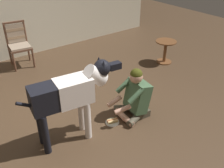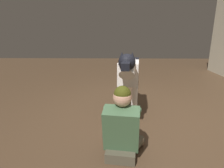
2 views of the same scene
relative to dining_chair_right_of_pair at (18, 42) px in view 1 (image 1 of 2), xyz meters
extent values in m
plane|color=#4A3523|center=(-0.14, -2.70, -0.54)|extent=(14.64, 14.64, 0.00)
cylinder|color=brown|center=(0.17, -0.32, -0.33)|extent=(0.04, 0.04, 0.42)
cylinder|color=brown|center=(-0.24, -0.27, -0.33)|extent=(0.04, 0.04, 0.42)
cylinder|color=brown|center=(0.22, 0.10, -0.33)|extent=(0.04, 0.04, 0.42)
cylinder|color=brown|center=(-0.19, 0.15, -0.33)|extent=(0.04, 0.04, 0.42)
cube|color=brown|center=(-0.01, -0.09, -0.10)|extent=(0.51, 0.51, 0.04)
cube|color=tan|center=(-0.01, -0.09, -0.06)|extent=(0.47, 0.47, 0.04)
cylinder|color=brown|center=(0.22, 0.10, 0.18)|extent=(0.04, 0.04, 0.52)
cylinder|color=brown|center=(-0.19, 0.15, 0.18)|extent=(0.04, 0.04, 0.52)
cube|color=brown|center=(0.02, 0.12, 0.42)|extent=(0.46, 0.10, 0.04)
cube|color=tan|center=(0.02, 0.12, 0.17)|extent=(0.38, 0.10, 0.40)
cube|color=#A18160|center=(0.02, 0.12, 0.26)|extent=(0.39, 0.11, 0.06)
cube|color=#A18160|center=(0.02, 0.12, 0.08)|extent=(0.39, 0.11, 0.06)
cube|color=#4D4738|center=(0.89, -3.03, -0.48)|extent=(0.28, 0.37, 0.12)
cylinder|color=#4D4738|center=(0.71, -3.16, -0.48)|extent=(0.41, 0.22, 0.11)
cylinder|color=tan|center=(0.57, -3.07, -0.48)|extent=(0.11, 0.36, 0.09)
cylinder|color=#4D4738|center=(0.75, -2.85, -0.48)|extent=(0.40, 0.31, 0.11)
cylinder|color=tan|center=(0.59, -2.90, -0.48)|extent=(0.17, 0.37, 0.09)
cube|color=#436543|center=(0.84, -3.02, -0.17)|extent=(0.36, 0.44, 0.53)
cylinder|color=#436543|center=(0.67, -3.18, -0.03)|extent=(0.30, 0.12, 0.24)
cylinder|color=tan|center=(0.48, -3.10, -0.24)|extent=(0.28, 0.14, 0.12)
cylinder|color=#436543|center=(0.71, -2.83, -0.03)|extent=(0.30, 0.12, 0.24)
cylinder|color=tan|center=(0.51, -2.85, -0.24)|extent=(0.27, 0.08, 0.12)
sphere|color=tan|center=(0.80, -3.02, 0.19)|extent=(0.21, 0.21, 0.21)
sphere|color=#404211|center=(0.80, -3.02, 0.22)|extent=(0.19, 0.19, 0.19)
cylinder|color=white|center=(-0.07, -2.79, -0.24)|extent=(0.10, 0.10, 0.61)
cylinder|color=white|center=(-0.10, -3.01, -0.24)|extent=(0.10, 0.10, 0.61)
cylinder|color=black|center=(-0.68, -2.71, -0.24)|extent=(0.10, 0.10, 0.61)
cylinder|color=black|center=(-0.71, -2.93, -0.24)|extent=(0.10, 0.10, 0.61)
cube|color=white|center=(-0.21, -2.88, 0.25)|extent=(0.52, 0.38, 0.36)
cube|color=black|center=(-0.58, -2.83, 0.25)|extent=(0.46, 0.35, 0.34)
cylinder|color=white|center=(0.12, -2.93, 0.39)|extent=(0.38, 0.27, 0.35)
sphere|color=black|center=(0.22, -2.94, 0.48)|extent=(0.24, 0.24, 0.24)
cube|color=black|center=(0.42, -2.97, 0.47)|extent=(0.19, 0.13, 0.10)
cone|color=black|center=(0.22, -2.87, 0.57)|extent=(0.09, 0.09, 0.11)
cone|color=black|center=(0.20, -3.01, 0.57)|extent=(0.09, 0.09, 0.11)
cylinder|color=black|center=(-0.81, -2.80, 0.21)|extent=(0.32, 0.09, 0.21)
cylinder|color=white|center=(0.38, -2.96, -0.54)|extent=(0.22, 0.22, 0.01)
cylinder|color=#DDB66E|center=(0.38, -2.98, -0.51)|extent=(0.17, 0.09, 0.05)
cylinder|color=#DDB66E|center=(0.39, -2.94, -0.51)|extent=(0.17, 0.09, 0.05)
cylinder|color=#A04425|center=(0.38, -2.96, -0.50)|extent=(0.18, 0.08, 0.04)
cylinder|color=brown|center=(2.71, -1.91, -0.29)|extent=(0.07, 0.07, 0.50)
cylinder|color=brown|center=(2.71, -1.91, -0.53)|extent=(0.35, 0.35, 0.02)
cylinder|color=brown|center=(2.71, -1.91, -0.03)|extent=(0.47, 0.47, 0.02)
camera|label=1|loc=(-1.54, -5.49, 2.06)|focal=40.58mm
camera|label=2|loc=(2.74, -3.09, 0.89)|focal=29.75mm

